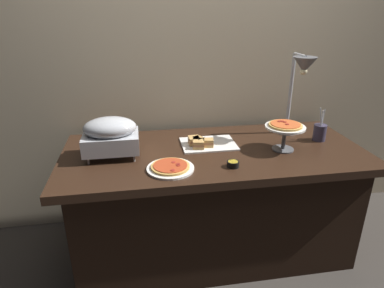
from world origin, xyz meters
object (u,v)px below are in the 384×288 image
(pizza_plate_center, at_px, (285,129))
(sandwich_platter, at_px, (204,143))
(sauce_cup_near, at_px, (233,164))
(utensil_holder, at_px, (320,132))
(chafing_dish, at_px, (111,135))
(heat_lamp, at_px, (301,74))
(pizza_plate_front, at_px, (170,167))

(pizza_plate_center, height_order, sandwich_platter, pizza_plate_center)
(sandwich_platter, height_order, sauce_cup_near, sandwich_platter)
(utensil_holder, bearing_deg, sandwich_platter, 177.85)
(chafing_dish, relative_size, sandwich_platter, 0.92)
(chafing_dish, height_order, utensil_holder, chafing_dish)
(chafing_dish, bearing_deg, sauce_cup_near, -20.87)
(chafing_dish, xyz_separation_m, sandwich_platter, (0.58, 0.07, -0.12))
(heat_lamp, distance_m, utensil_holder, 0.42)
(heat_lamp, xyz_separation_m, utensil_holder, (0.16, -0.06, -0.38))
(pizza_plate_center, xyz_separation_m, utensil_holder, (0.31, 0.11, -0.08))
(chafing_dish, xyz_separation_m, heat_lamp, (1.21, 0.10, 0.30))
(sauce_cup_near, distance_m, utensil_holder, 0.75)
(pizza_plate_center, bearing_deg, chafing_dish, 175.99)
(pizza_plate_center, distance_m, utensil_holder, 0.34)
(pizza_plate_front, bearing_deg, heat_lamp, 20.59)
(sandwich_platter, bearing_deg, pizza_plate_front, -129.49)
(sauce_cup_near, bearing_deg, pizza_plate_center, 26.02)
(heat_lamp, relative_size, sandwich_platter, 1.60)
(pizza_plate_front, xyz_separation_m, pizza_plate_center, (0.73, 0.16, 0.13))
(chafing_dish, xyz_separation_m, pizza_plate_center, (1.06, -0.07, 0.00))
(sandwich_platter, bearing_deg, pizza_plate_center, -16.33)
(heat_lamp, height_order, pizza_plate_center, heat_lamp)
(chafing_dish, relative_size, pizza_plate_center, 1.31)
(chafing_dish, bearing_deg, pizza_plate_front, -35.65)
(heat_lamp, distance_m, sandwich_platter, 0.76)
(pizza_plate_center, relative_size, utensil_holder, 1.08)
(chafing_dish, height_order, sandwich_platter, chafing_dish)
(chafing_dish, xyz_separation_m, utensil_holder, (1.37, 0.04, -0.08))
(heat_lamp, distance_m, pizza_plate_center, 0.38)
(heat_lamp, relative_size, pizza_plate_front, 2.12)
(heat_lamp, height_order, pizza_plate_front, heat_lamp)
(sauce_cup_near, bearing_deg, utensil_holder, 23.44)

